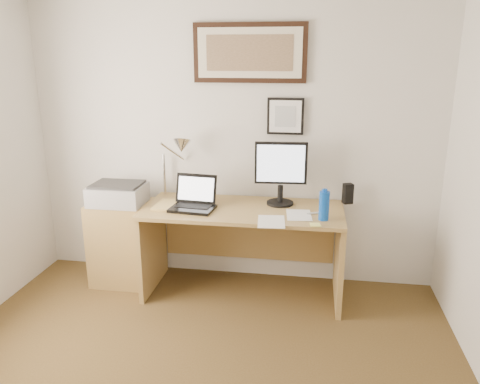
% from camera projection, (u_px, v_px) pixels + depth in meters
% --- Properties ---
extents(wall_back, '(3.50, 0.02, 2.50)m').
position_uv_depth(wall_back, '(232.00, 138.00, 3.99)').
color(wall_back, silver).
rests_on(wall_back, ground).
extents(side_cabinet, '(0.50, 0.40, 0.73)m').
position_uv_depth(side_cabinet, '(122.00, 243.00, 4.07)').
color(side_cabinet, olive).
rests_on(side_cabinet, floor).
extents(water_bottle, '(0.08, 0.08, 0.22)m').
position_uv_depth(water_bottle, '(324.00, 206.00, 3.46)').
color(water_bottle, '#0D46B2').
rests_on(water_bottle, desk).
extents(bottle_cap, '(0.04, 0.04, 0.02)m').
position_uv_depth(bottle_cap, '(325.00, 190.00, 3.43)').
color(bottle_cap, '#0D46B2').
rests_on(bottle_cap, water_bottle).
extents(speaker, '(0.09, 0.09, 0.17)m').
position_uv_depth(speaker, '(348.00, 194.00, 3.86)').
color(speaker, black).
rests_on(speaker, desk).
extents(paper_sheet_a, '(0.22, 0.30, 0.00)m').
position_uv_depth(paper_sheet_a, '(271.00, 221.00, 3.45)').
color(paper_sheet_a, white).
rests_on(paper_sheet_a, desk).
extents(paper_sheet_b, '(0.21, 0.28, 0.00)m').
position_uv_depth(paper_sheet_b, '(299.00, 215.00, 3.59)').
color(paper_sheet_b, white).
rests_on(paper_sheet_b, desk).
extents(sticky_pad, '(0.09, 0.09, 0.01)m').
position_uv_depth(sticky_pad, '(315.00, 225.00, 3.37)').
color(sticky_pad, '#F2F272').
rests_on(sticky_pad, desk).
extents(marker_pen, '(0.14, 0.06, 0.02)m').
position_uv_depth(marker_pen, '(315.00, 213.00, 3.62)').
color(marker_pen, white).
rests_on(marker_pen, desk).
extents(book, '(0.21, 0.28, 0.02)m').
position_uv_depth(book, '(156.00, 205.00, 3.81)').
color(book, tan).
rests_on(book, desk).
extents(desk, '(1.60, 0.70, 0.75)m').
position_uv_depth(desk, '(244.00, 232.00, 3.90)').
color(desk, olive).
rests_on(desk, floor).
extents(laptop, '(0.36, 0.33, 0.26)m').
position_uv_depth(laptop, '(194.00, 201.00, 3.74)').
color(laptop, black).
rests_on(laptop, desk).
extents(lcd_monitor, '(0.42, 0.22, 0.52)m').
position_uv_depth(lcd_monitor, '(281.00, 170.00, 3.77)').
color(lcd_monitor, black).
rests_on(lcd_monitor, desk).
extents(printer, '(0.44, 0.34, 0.18)m').
position_uv_depth(printer, '(118.00, 194.00, 3.91)').
color(printer, '#A0A0A2').
rests_on(printer, side_cabinet).
extents(desk_lamp, '(0.29, 0.27, 0.53)m').
position_uv_depth(desk_lamp, '(180.00, 148.00, 3.89)').
color(desk_lamp, silver).
rests_on(desk_lamp, desk).
extents(picture_large, '(0.92, 0.04, 0.47)m').
position_uv_depth(picture_large, '(250.00, 53.00, 3.74)').
color(picture_large, black).
rests_on(picture_large, wall_back).
extents(picture_small, '(0.30, 0.03, 0.30)m').
position_uv_depth(picture_small, '(285.00, 116.00, 3.84)').
color(picture_small, black).
rests_on(picture_small, wall_back).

